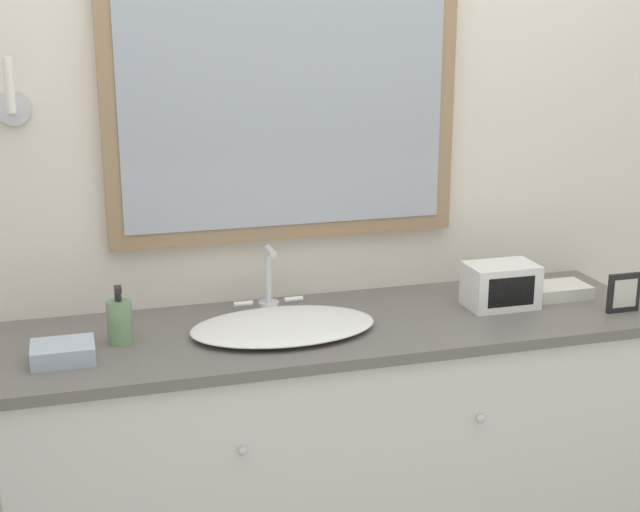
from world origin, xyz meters
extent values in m
cube|color=silver|center=(0.00, 0.58, 1.27)|extent=(8.00, 0.06, 2.55)
cube|color=#997A56|center=(-0.08, 0.53, 1.43)|extent=(1.04, 0.04, 0.75)
cube|color=#9EA8B2|center=(-0.08, 0.51, 1.43)|extent=(0.95, 0.01, 0.66)
cylinder|color=silver|center=(-0.82, 0.54, 1.47)|extent=(0.09, 0.01, 0.09)
cylinder|color=silver|center=(-0.82, 0.49, 1.47)|extent=(0.02, 0.10, 0.02)
cylinder|color=white|center=(-0.82, 0.44, 1.54)|extent=(0.02, 0.02, 0.14)
cube|color=silver|center=(0.00, 0.28, 0.42)|extent=(1.81, 0.51, 0.84)
cube|color=#66605B|center=(0.00, 0.28, 0.85)|extent=(1.87, 0.54, 0.03)
sphere|color=silver|center=(-0.33, 0.01, 0.65)|extent=(0.02, 0.02, 0.02)
sphere|color=silver|center=(0.33, 0.01, 0.65)|extent=(0.02, 0.02, 0.02)
ellipsoid|color=white|center=(-0.16, 0.25, 0.89)|extent=(0.51, 0.32, 0.03)
cylinder|color=silver|center=(-0.16, 0.43, 0.88)|extent=(0.06, 0.06, 0.03)
cylinder|color=silver|center=(-0.16, 0.43, 0.98)|extent=(0.02, 0.02, 0.16)
cylinder|color=silver|center=(-0.16, 0.39, 1.06)|extent=(0.02, 0.07, 0.02)
cylinder|color=white|center=(-0.24, 0.43, 0.90)|extent=(0.06, 0.02, 0.02)
cylinder|color=white|center=(-0.09, 0.43, 0.90)|extent=(0.05, 0.02, 0.02)
cylinder|color=#709966|center=(-0.59, 0.29, 0.93)|extent=(0.07, 0.07, 0.12)
cylinder|color=black|center=(-0.59, 0.29, 1.00)|extent=(0.02, 0.02, 0.04)
cube|color=black|center=(-0.59, 0.28, 1.02)|extent=(0.02, 0.03, 0.01)
cube|color=white|center=(0.51, 0.28, 0.93)|extent=(0.20, 0.13, 0.13)
cube|color=black|center=(0.51, 0.22, 0.93)|extent=(0.15, 0.01, 0.09)
cube|color=black|center=(0.83, 0.14, 0.93)|extent=(0.10, 0.01, 0.12)
cube|color=beige|center=(0.83, 0.13, 0.93)|extent=(0.07, 0.00, 0.08)
cube|color=#A8B7C6|center=(-0.74, 0.20, 0.89)|extent=(0.16, 0.12, 0.05)
cube|color=silver|center=(0.73, 0.32, 0.89)|extent=(0.18, 0.12, 0.04)
camera|label=1|loc=(-0.70, -1.98, 1.73)|focal=50.00mm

